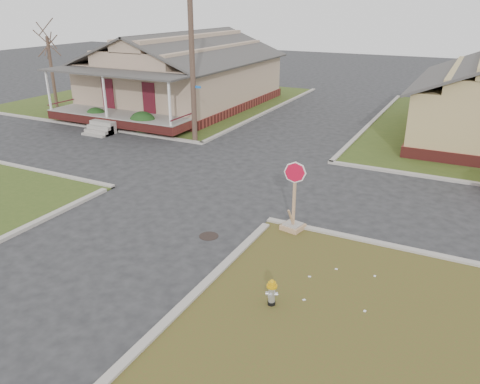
% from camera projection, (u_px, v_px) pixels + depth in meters
% --- Properties ---
extents(ground, '(120.00, 120.00, 0.00)m').
position_uv_depth(ground, '(163.00, 217.00, 16.72)').
color(ground, '#242426').
rests_on(ground, ground).
extents(verge_far_left, '(19.00, 19.00, 0.05)m').
position_uv_depth(verge_far_left, '(162.00, 99.00, 37.02)').
color(verge_far_left, '#384B1B').
rests_on(verge_far_left, ground).
extents(curbs, '(80.00, 40.00, 0.12)m').
position_uv_depth(curbs, '(229.00, 175.00, 20.84)').
color(curbs, '#AAA39A').
rests_on(curbs, ground).
extents(manhole, '(0.64, 0.64, 0.01)m').
position_uv_depth(manhole, '(209.00, 236.00, 15.38)').
color(manhole, black).
rests_on(manhole, ground).
extents(corner_house, '(10.10, 15.50, 5.30)m').
position_uv_depth(corner_house, '(183.00, 74.00, 33.82)').
color(corner_house, maroon).
rests_on(corner_house, ground).
extents(utility_pole, '(1.80, 0.28, 9.00)m').
position_uv_depth(utility_pole, '(192.00, 54.00, 24.07)').
color(utility_pole, '#49352A').
rests_on(utility_pole, ground).
extents(tree_far_left, '(0.22, 0.22, 4.90)m').
position_uv_depth(tree_far_left, '(52.00, 72.00, 33.23)').
color(tree_far_left, '#49352A').
rests_on(tree_far_left, verge_far_left).
extents(fire_hydrant, '(0.27, 0.27, 0.73)m').
position_uv_depth(fire_hydrant, '(272.00, 291.00, 11.69)').
color(fire_hydrant, black).
rests_on(fire_hydrant, ground).
extents(stop_sign, '(0.68, 0.66, 2.40)m').
position_uv_depth(stop_sign, '(293.00, 215.00, 15.56)').
color(stop_sign, '#A17F57').
rests_on(stop_sign, ground).
extents(hedge_left, '(1.41, 1.16, 1.08)m').
position_uv_depth(hedge_left, '(96.00, 116.00, 28.96)').
color(hedge_left, '#193E16').
rests_on(hedge_left, verge_far_left).
extents(hedge_right, '(1.54, 1.26, 1.18)m').
position_uv_depth(hedge_right, '(143.00, 122.00, 27.26)').
color(hedge_right, '#193E16').
rests_on(hedge_right, verge_far_left).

